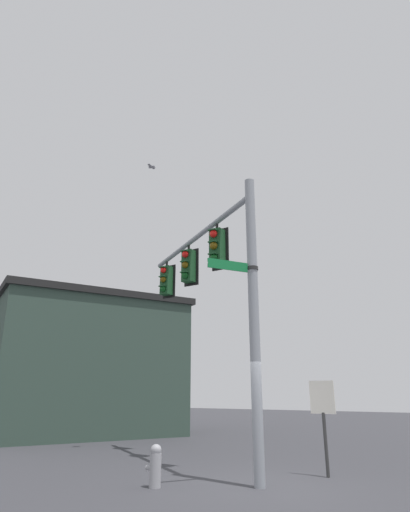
{
  "coord_description": "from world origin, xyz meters",
  "views": [
    {
      "loc": [
        -4.44,
        8.77,
        1.84
      ],
      "look_at": [
        2.25,
        -1.38,
        5.72
      ],
      "focal_mm": 30.23,
      "sensor_mm": 36.0,
      "label": 1
    }
  ],
  "objects_px": {
    "street_name_sign": "(239,267)",
    "bird_flying": "(152,167)",
    "traffic_light_mid_inner": "(188,266)",
    "historical_marker": "(323,412)",
    "fire_hydrant": "(155,465)",
    "traffic_light_mid_outer": "(166,280)",
    "traffic_light_nearest_pole": "(217,247)"
  },
  "relations": [
    {
      "from": "bird_flying",
      "to": "historical_marker",
      "type": "bearing_deg",
      "value": 175.64
    },
    {
      "from": "bird_flying",
      "to": "historical_marker",
      "type": "relative_size",
      "value": 0.19
    },
    {
      "from": "street_name_sign",
      "to": "bird_flying",
      "type": "bearing_deg",
      "value": -27.26
    },
    {
      "from": "traffic_light_nearest_pole",
      "to": "traffic_light_mid_outer",
      "type": "distance_m",
      "value": 4.11
    },
    {
      "from": "traffic_light_mid_outer",
      "to": "street_name_sign",
      "type": "height_order",
      "value": "traffic_light_mid_outer"
    },
    {
      "from": "traffic_light_mid_inner",
      "to": "street_name_sign",
      "type": "bearing_deg",
      "value": 143.58
    },
    {
      "from": "traffic_light_nearest_pole",
      "to": "street_name_sign",
      "type": "height_order",
      "value": "traffic_light_nearest_pole"
    },
    {
      "from": "historical_marker",
      "to": "traffic_light_mid_outer",
      "type": "bearing_deg",
      "value": -11.47
    },
    {
      "from": "traffic_light_mid_inner",
      "to": "historical_marker",
      "type": "relative_size",
      "value": 0.62
    },
    {
      "from": "bird_flying",
      "to": "fire_hydrant",
      "type": "height_order",
      "value": "bird_flying"
    },
    {
      "from": "street_name_sign",
      "to": "fire_hydrant",
      "type": "xyz_separation_m",
      "value": [
        1.61,
        0.87,
        -4.23
      ]
    },
    {
      "from": "fire_hydrant",
      "to": "traffic_light_mid_inner",
      "type": "bearing_deg",
      "value": -64.49
    },
    {
      "from": "traffic_light_nearest_pole",
      "to": "bird_flying",
      "type": "xyz_separation_m",
      "value": [
        3.79,
        -1.43,
        4.38
      ]
    },
    {
      "from": "bird_flying",
      "to": "fire_hydrant",
      "type": "xyz_separation_m",
      "value": [
        -3.56,
        3.53,
        -9.7
      ]
    },
    {
      "from": "street_name_sign",
      "to": "fire_hydrant",
      "type": "relative_size",
      "value": 1.39
    },
    {
      "from": "fire_hydrant",
      "to": "traffic_light_nearest_pole",
      "type": "bearing_deg",
      "value": -96.38
    },
    {
      "from": "traffic_light_mid_inner",
      "to": "fire_hydrant",
      "type": "height_order",
      "value": "traffic_light_mid_inner"
    },
    {
      "from": "fire_hydrant",
      "to": "bird_flying",
      "type": "bearing_deg",
      "value": -44.82
    },
    {
      "from": "historical_marker",
      "to": "traffic_light_mid_inner",
      "type": "bearing_deg",
      "value": -1.59
    },
    {
      "from": "traffic_light_mid_outer",
      "to": "traffic_light_mid_inner",
      "type": "bearing_deg",
      "value": 148.5
    },
    {
      "from": "traffic_light_mid_outer",
      "to": "street_name_sign",
      "type": "relative_size",
      "value": 1.15
    },
    {
      "from": "traffic_light_mid_outer",
      "to": "fire_hydrant",
      "type": "height_order",
      "value": "traffic_light_mid_outer"
    },
    {
      "from": "traffic_light_nearest_pole",
      "to": "historical_marker",
      "type": "xyz_separation_m",
      "value": [
        -2.35,
        -0.96,
        -4.34
      ]
    },
    {
      "from": "fire_hydrant",
      "to": "historical_marker",
      "type": "bearing_deg",
      "value": -130.18
    },
    {
      "from": "traffic_light_mid_inner",
      "to": "bird_flying",
      "type": "bearing_deg",
      "value": -9.87
    },
    {
      "from": "traffic_light_nearest_pole",
      "to": "street_name_sign",
      "type": "xyz_separation_m",
      "value": [
        -1.38,
        1.24,
        -1.1
      ]
    },
    {
      "from": "fire_hydrant",
      "to": "historical_marker",
      "type": "height_order",
      "value": "historical_marker"
    },
    {
      "from": "street_name_sign",
      "to": "historical_marker",
      "type": "relative_size",
      "value": 0.54
    },
    {
      "from": "street_name_sign",
      "to": "historical_marker",
      "type": "height_order",
      "value": "street_name_sign"
    },
    {
      "from": "bird_flying",
      "to": "traffic_light_mid_inner",
      "type": "bearing_deg",
      "value": 170.13
    },
    {
      "from": "historical_marker",
      "to": "fire_hydrant",
      "type": "bearing_deg",
      "value": 49.82
    },
    {
      "from": "traffic_light_mid_outer",
      "to": "bird_flying",
      "type": "distance_m",
      "value": 4.45
    }
  ]
}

